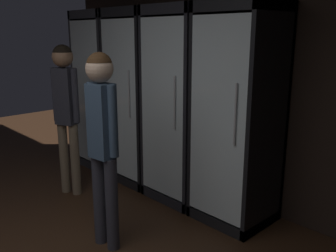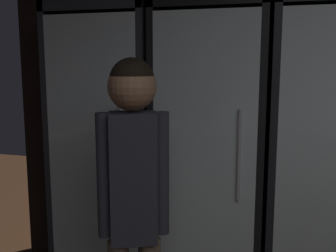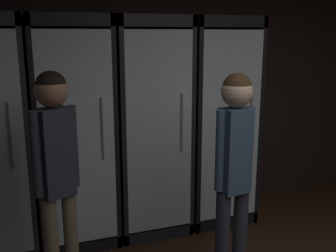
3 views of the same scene
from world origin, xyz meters
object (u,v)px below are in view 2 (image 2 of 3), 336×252
Objects in this scene: shopper_far at (133,190)px; cooler_far_left at (115,153)px; cooler_center at (328,167)px; cooler_left at (213,159)px.

cooler_far_left is at bearing 118.45° from shopper_far.
cooler_left is at bearing -179.83° from cooler_center.
cooler_center is (0.68, 0.00, -0.00)m from cooler_left.
shopper_far is (0.47, -0.87, 0.05)m from cooler_far_left.
cooler_center is 1.25m from shopper_far.
cooler_far_left is 1.00× the size of cooler_left.
cooler_center is (1.37, 0.00, -0.00)m from cooler_far_left.
shopper_far is at bearing -103.56° from cooler_left.
cooler_far_left is 1.00m from shopper_far.
cooler_left reaches higher than shopper_far.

